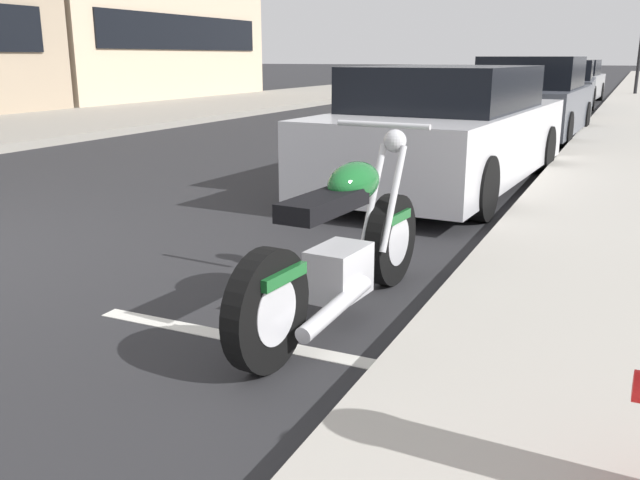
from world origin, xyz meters
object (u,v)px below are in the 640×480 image
object	(u,v)px
parked_car_at_intersection	(531,101)
parked_car_across_street	(571,83)
parked_motorcycle	(342,249)
parked_car_mid_block	(448,130)
parked_car_far_down_curb	(557,89)

from	to	relation	value
parked_car_at_intersection	parked_car_across_street	distance (m)	11.16
parked_motorcycle	parked_car_mid_block	xyz separation A→B (m)	(4.35, 0.52, 0.25)
parked_motorcycle	parked_car_mid_block	size ratio (longest dim) A/B	0.45
parked_car_mid_block	parked_car_far_down_curb	xyz separation A→B (m)	(11.76, 0.04, -0.00)
parked_car_at_intersection	parked_car_across_street	world-z (taller)	parked_car_at_intersection
parked_car_across_street	parked_car_far_down_curb	bearing A→B (deg)	-177.16
parked_motorcycle	parked_car_across_street	xyz separation A→B (m)	(21.15, 0.67, 0.23)
parked_motorcycle	parked_car_across_street	world-z (taller)	parked_car_across_street
parked_car_across_street	parked_car_at_intersection	bearing A→B (deg)	-176.89
parked_car_far_down_curb	parked_car_mid_block	bearing A→B (deg)	177.99
parked_car_mid_block	parked_car_far_down_curb	distance (m)	11.76
parked_car_at_intersection	parked_car_across_street	bearing A→B (deg)	3.22
parked_car_across_street	parked_car_mid_block	bearing A→B (deg)	-177.85
parked_car_far_down_curb	parked_car_across_street	world-z (taller)	parked_car_far_down_curb
parked_motorcycle	parked_car_mid_block	bearing A→B (deg)	11.31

